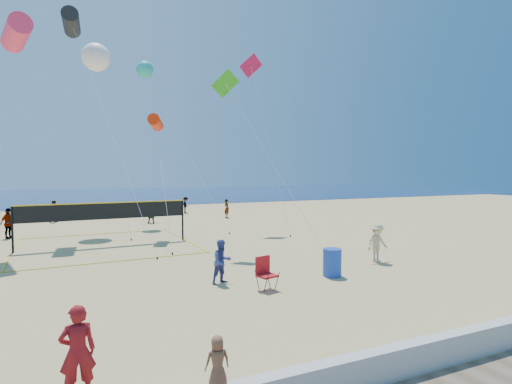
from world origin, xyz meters
name	(u,v)px	position (x,y,z in m)	size (l,w,h in m)	color
ground	(252,333)	(0.00, 0.00, 0.00)	(120.00, 120.00, 0.00)	tan
ocean	(102,195)	(0.00, 62.00, 0.01)	(140.00, 50.00, 0.03)	navy
seawall	(322,381)	(0.00, -3.00, 0.30)	(32.00, 0.30, 0.60)	#B1B1AC
woman	(77,352)	(-3.85, -1.28, 0.82)	(0.60, 0.39, 1.64)	maroon
toddler	(217,361)	(-1.88, -2.95, 1.00)	(0.39, 0.25, 0.80)	brown
bystander_a	(222,262)	(0.77, 4.39, 0.77)	(0.75, 0.58, 1.54)	navy
bystander_b	(377,243)	(7.99, 4.76, 0.83)	(1.08, 0.62, 1.67)	#C8B385
far_person_0	(8,223)	(-7.49, 18.31, 0.89)	(1.04, 0.43, 1.78)	gray
far_person_1	(151,213)	(1.27, 21.91, 0.76)	(1.41, 0.45, 1.52)	gray
far_person_2	(227,209)	(7.66, 22.78, 0.79)	(0.57, 0.38, 1.57)	gray
far_person_3	(55,211)	(-5.38, 25.42, 0.83)	(0.81, 0.63, 1.67)	gray
far_person_4	(186,205)	(5.49, 28.05, 0.75)	(0.97, 0.56, 1.50)	gray
camp_chair	(265,271)	(1.84, 3.12, 0.62)	(0.70, 0.82, 1.21)	#A81318
trash_barrel	(332,262)	(4.85, 3.62, 0.52)	(0.69, 0.69, 1.03)	#1B40B4
volleyball_net	(105,216)	(-2.48, 13.64, 1.56)	(8.96, 8.82, 2.29)	black
kite_0	(16,33)	(-6.32, 14.21, 10.65)	(1.71, 8.47, 11.35)	#FF2F5A
kite_1	(71,23)	(-3.89, 17.90, 12.75)	(3.88, 9.94, 13.38)	black
kite_2	(156,123)	(0.57, 15.64, 6.82)	(1.21, 6.69, 7.28)	red
kite_4	(232,95)	(3.23, 9.81, 7.66)	(3.67, 5.25, 8.97)	green
kite_5	(253,74)	(7.24, 16.34, 10.46)	(1.71, 4.67, 11.95)	#D31642
kite_6	(96,57)	(-2.47, 19.88, 11.39)	(2.41, 6.16, 12.30)	white
kite_7	(145,70)	(1.04, 22.33, 11.52)	(4.59, 8.61, 12.16)	#22AEA0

